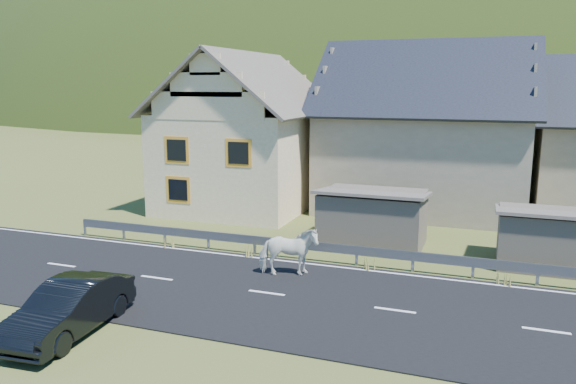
% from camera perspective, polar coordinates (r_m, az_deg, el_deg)
% --- Properties ---
extents(ground, '(160.00, 160.00, 0.00)m').
position_cam_1_polar(ground, '(16.85, 10.80, -11.85)').
color(ground, '#464F20').
rests_on(ground, ground).
extents(road, '(60.00, 7.00, 0.04)m').
position_cam_1_polar(road, '(16.85, 10.80, -11.78)').
color(road, black).
rests_on(road, ground).
extents(lane_markings, '(60.00, 6.60, 0.01)m').
position_cam_1_polar(lane_markings, '(16.84, 10.81, -11.70)').
color(lane_markings, silver).
rests_on(lane_markings, road).
extents(guardrail, '(28.10, 0.09, 0.75)m').
position_cam_1_polar(guardrail, '(20.10, 12.59, -6.43)').
color(guardrail, '#93969B').
rests_on(guardrail, ground).
extents(shed_left, '(4.30, 3.30, 2.40)m').
position_cam_1_polar(shed_left, '(22.95, 8.63, -2.72)').
color(shed_left, '#61584B').
rests_on(shed_left, ground).
extents(shed_right, '(3.80, 2.90, 2.20)m').
position_cam_1_polar(shed_right, '(22.18, 25.07, -4.39)').
color(shed_right, '#61584B').
rests_on(shed_right, ground).
extents(house_cream, '(7.80, 9.80, 8.30)m').
position_cam_1_polar(house_cream, '(30.10, -4.22, 6.88)').
color(house_cream, '#FDE4AE').
rests_on(house_cream, ground).
extents(house_stone_a, '(10.80, 9.80, 8.90)m').
position_cam_1_polar(house_stone_a, '(30.62, 13.88, 7.18)').
color(house_stone_a, gray).
rests_on(house_stone_a, ground).
extents(mountain, '(440.00, 280.00, 260.00)m').
position_cam_1_polar(mountain, '(197.19, 20.64, 2.53)').
color(mountain, '#283D13').
rests_on(mountain, ground).
extents(conifer_patch, '(76.00, 50.00, 28.00)m').
position_cam_1_polar(conifer_patch, '(137.87, -4.62, 10.71)').
color(conifer_patch, black).
rests_on(conifer_patch, ground).
extents(horse, '(1.54, 2.19, 1.69)m').
position_cam_1_polar(horse, '(19.10, 0.04, -6.07)').
color(horse, white).
rests_on(horse, road).
extents(car, '(1.76, 4.27, 1.37)m').
position_cam_1_polar(car, '(16.09, -21.32, -10.92)').
color(car, black).
rests_on(car, ground).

